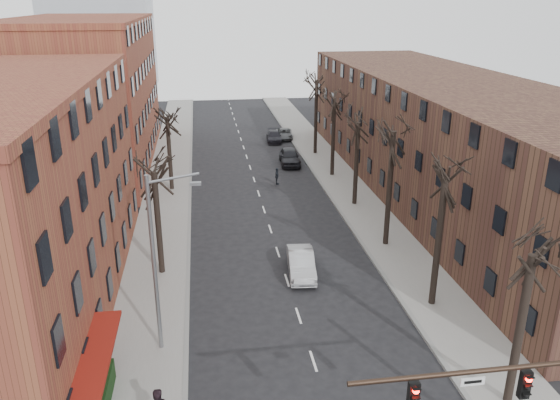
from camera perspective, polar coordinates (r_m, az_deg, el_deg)
name	(u,v)px	position (r m, az deg, el deg)	size (l,w,h in m)	color
sidewalk_left	(168,186)	(50.93, -11.61, 1.44)	(4.00, 90.00, 0.15)	gray
sidewalk_right	(338,178)	(52.39, 6.12, 2.29)	(4.00, 90.00, 0.15)	gray
building_left_far	(86,96)	(59.02, -19.58, 10.22)	(12.00, 28.00, 14.00)	brown
building_right	(446,137)	(49.20, 16.91, 6.29)	(12.00, 50.00, 10.00)	#513526
tree_right_b	(431,305)	(32.39, 15.53, -10.52)	(5.20, 5.20, 10.80)	black
tree_right_c	(385,245)	(38.94, 10.94, -4.66)	(5.20, 5.20, 11.60)	black
tree_right_d	(354,205)	(45.95, 7.76, -0.51)	(5.20, 5.20, 10.00)	black
tree_right_e	(332,176)	(53.24, 5.44, 2.52)	(5.20, 5.20, 10.80)	black
tree_right_f	(315,154)	(60.71, 3.68, 4.82)	(5.20, 5.20, 11.60)	black
tree_left_a	(162,274)	(35.27, -12.19, -7.52)	(5.20, 5.20, 9.50)	black
tree_left_b	(172,190)	(49.98, -11.20, 1.02)	(5.20, 5.20, 9.50)	black
streetlight	(157,257)	(25.86, -12.70, -5.87)	(2.45, 0.22, 9.03)	slate
silver_sedan	(301,263)	(34.14, 2.22, -6.63)	(1.56, 4.48, 1.48)	#A4A6AB
parked_car_near	(290,157)	(56.54, 1.02, 4.56)	(1.98, 4.91, 1.67)	black
parked_car_mid	(274,136)	(65.89, -0.63, 6.66)	(1.72, 4.23, 1.23)	black
parked_car_far	(284,134)	(67.31, 0.44, 6.93)	(1.95, 4.22, 1.17)	#505357
pedestrian_crossing	(277,176)	(50.35, -0.32, 2.50)	(0.92, 0.38, 1.56)	black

